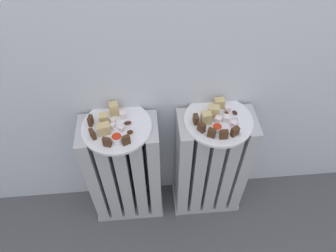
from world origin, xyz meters
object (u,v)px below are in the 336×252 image
object	(u,v)px
plate_right	(218,120)
fork	(237,125)
radiator_left	(125,173)
plate_left	(117,127)
jam_bowl_left	(117,138)
jam_bowl_right	(217,128)
radiator_right	(210,166)

from	to	relation	value
plate_right	fork	bearing A→B (deg)	-30.34
radiator_left	plate_left	distance (m)	0.32
jam_bowl_left	fork	bearing A→B (deg)	4.51
plate_right	fork	distance (m)	0.07
radiator_left	plate_right	distance (m)	0.51
plate_left	jam_bowl_left	bearing A→B (deg)	-86.45
jam_bowl_left	jam_bowl_right	world-z (taller)	jam_bowl_left
plate_left	plate_right	xyz separation A→B (m)	(0.40, 0.00, 0.00)
radiator_right	plate_left	xyz separation A→B (m)	(-0.40, 0.00, 0.32)
radiator_left	radiator_right	world-z (taller)	same
plate_right	jam_bowl_left	world-z (taller)	jam_bowl_left
plate_right	jam_bowl_right	distance (m)	0.06
radiator_left	plate_right	world-z (taller)	plate_right
fork	jam_bowl_left	bearing A→B (deg)	-175.49
plate_left	radiator_left	bearing A→B (deg)	0.00
radiator_right	jam_bowl_right	distance (m)	0.34
radiator_right	jam_bowl_left	world-z (taller)	jam_bowl_left
plate_right	jam_bowl_left	xyz separation A→B (m)	(-0.39, -0.07, 0.02)
radiator_left	jam_bowl_right	distance (m)	0.51
jam_bowl_right	plate_right	bearing A→B (deg)	71.66
plate_right	jam_bowl_left	bearing A→B (deg)	-169.40
plate_left	jam_bowl_left	world-z (taller)	jam_bowl_left
jam_bowl_left	fork	distance (m)	0.46
fork	plate_left	bearing A→B (deg)	175.36
plate_right	fork	xyz separation A→B (m)	(0.06, -0.04, 0.01)
radiator_left	plate_right	size ratio (longest dim) A/B	2.30
jam_bowl_right	fork	world-z (taller)	jam_bowl_right
radiator_right	fork	xyz separation A→B (m)	(0.06, -0.04, 0.33)
radiator_right	jam_bowl_right	size ratio (longest dim) A/B	15.34
radiator_right	plate_left	bearing A→B (deg)	180.00
radiator_left	fork	distance (m)	0.57
radiator_right	jam_bowl_right	world-z (taller)	jam_bowl_right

